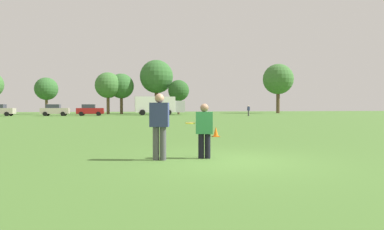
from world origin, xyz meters
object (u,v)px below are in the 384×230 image
(parked_car_mid_right, at_px, (90,110))
(box_truck, at_px, (159,105))
(frisbee, at_px, (190,123))
(traffic_cone, at_px, (216,132))
(bystander_sideline_watcher, at_px, (249,110))
(player_defender, at_px, (204,128))
(player_thrower, at_px, (159,123))
(parked_car_center, at_px, (55,110))

(parked_car_mid_right, xyz_separation_m, box_truck, (11.28, 2.05, 0.83))
(frisbee, xyz_separation_m, traffic_cone, (2.70, 6.24, -0.75))
(bystander_sideline_watcher, bearing_deg, player_defender, -114.57)
(traffic_cone, bearing_deg, box_truck, 86.12)
(player_defender, bearing_deg, box_truck, 83.92)
(player_thrower, distance_m, parked_car_mid_right, 46.92)
(traffic_cone, distance_m, bystander_sideline_watcher, 36.16)
(traffic_cone, xyz_separation_m, box_truck, (2.88, 42.39, 1.52))
(player_thrower, bearing_deg, box_truck, 82.48)
(frisbee, relative_size, parked_car_center, 0.06)
(player_thrower, bearing_deg, traffic_cone, 60.66)
(parked_car_center, bearing_deg, frisbee, -76.78)
(parked_car_mid_right, bearing_deg, traffic_cone, -78.23)
(frisbee, bearing_deg, parked_car_center, 103.22)
(parked_car_mid_right, bearing_deg, player_defender, -82.56)
(player_defender, distance_m, parked_car_center, 48.71)
(player_defender, distance_m, traffic_cone, 6.75)
(frisbee, distance_m, parked_car_center, 48.55)
(parked_car_center, bearing_deg, traffic_cone, -71.41)
(box_truck, bearing_deg, player_thrower, -97.52)
(traffic_cone, bearing_deg, bystander_sideline_watcher, 64.59)
(player_defender, relative_size, bystander_sideline_watcher, 0.90)
(parked_car_mid_right, bearing_deg, box_truck, 10.28)
(frisbee, relative_size, parked_car_mid_right, 0.06)
(player_defender, xyz_separation_m, box_truck, (5.19, 48.70, 0.91))
(traffic_cone, bearing_deg, frisbee, -113.37)
(box_truck, distance_m, bystander_sideline_watcher, 15.97)
(player_thrower, height_order, bystander_sideline_watcher, player_thrower)
(player_defender, distance_m, box_truck, 48.99)
(player_thrower, relative_size, player_defender, 1.17)
(player_defender, distance_m, frisbee, 0.42)
(player_thrower, xyz_separation_m, frisbee, (0.86, 0.09, -0.02))
(player_defender, bearing_deg, parked_car_center, 103.64)
(parked_car_center, height_order, box_truck, box_truck)
(frisbee, bearing_deg, box_truck, 83.46)
(box_truck, xyz_separation_m, bystander_sideline_watcher, (12.63, -9.73, -0.80))
(box_truck, bearing_deg, player_defender, -96.08)
(traffic_cone, bearing_deg, parked_car_mid_right, 101.77)
(player_thrower, height_order, player_defender, player_thrower)
(frisbee, height_order, box_truck, box_truck)
(parked_car_center, height_order, bystander_sideline_watcher, parked_car_center)
(parked_car_mid_right, bearing_deg, bystander_sideline_watcher, -17.81)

